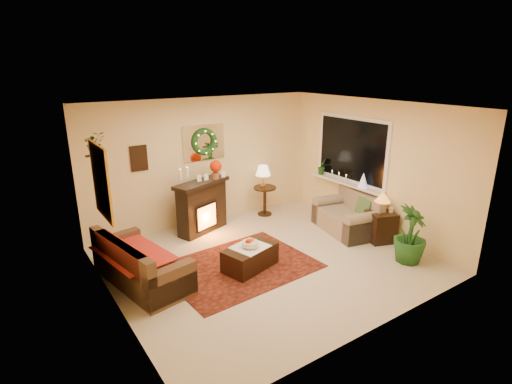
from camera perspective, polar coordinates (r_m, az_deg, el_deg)
floor at (r=6.93m, az=1.65°, el=-9.84°), size 5.00×5.00×0.00m
ceiling at (r=6.17m, az=1.87°, el=12.09°), size 5.00×5.00×0.00m
wall_back at (r=8.29m, az=-7.41°, el=4.32°), size 5.00×5.00×0.00m
wall_front at (r=4.90m, az=17.41°, el=-6.04°), size 5.00×5.00×0.00m
wall_left at (r=5.44m, az=-20.21°, el=-3.96°), size 4.50×4.50×0.00m
wall_right at (r=8.10m, az=16.28°, el=3.42°), size 4.50×4.50×0.00m
area_rug at (r=6.76m, az=-2.37°, el=-10.55°), size 2.46×1.90×0.01m
sofa at (r=6.37m, az=-16.07°, el=-8.84°), size 1.09×1.88×0.76m
red_throw at (r=6.47m, az=-17.17°, el=-8.29°), size 0.82×1.33×0.02m
fireplace at (r=7.97m, az=-7.73°, el=-1.89°), size 1.12×0.67×0.98m
poinsettia at (r=7.89m, az=-5.78°, el=3.68°), size 0.24×0.24×0.24m
mantel_candle_a at (r=7.54m, az=-10.77°, el=2.48°), size 0.06×0.06×0.18m
mantel_candle_b at (r=7.65m, az=-9.81°, el=2.75°), size 0.07×0.07×0.20m
mantel_mirror at (r=8.19m, az=-7.45°, el=7.01°), size 0.92×0.02×0.72m
wreath at (r=8.15m, az=-7.33°, el=7.11°), size 0.55×0.11×0.55m
wall_art at (r=7.72m, az=-16.39°, el=4.65°), size 0.32×0.03×0.48m
gold_mirror at (r=5.58m, az=-21.28°, el=1.36°), size 0.03×0.84×1.00m
hanging_plant at (r=6.27m, az=-21.89°, el=5.09°), size 0.33×0.28×0.36m
loveseat at (r=8.15m, az=12.78°, el=-2.70°), size 1.06×1.50×0.79m
window_frame at (r=8.38m, az=13.49°, el=5.88°), size 0.03×1.86×1.36m
window_glass at (r=8.37m, az=13.42°, el=5.87°), size 0.02×1.70×1.22m
window_sill at (r=8.47m, az=12.68°, el=1.30°), size 0.22×1.86×0.04m
mini_tree at (r=8.11m, az=15.07°, el=1.65°), size 0.20×0.20×0.30m
sill_plant at (r=8.90m, az=9.42°, el=3.74°), size 0.25×0.20×0.46m
side_table_round at (r=8.85m, az=1.26°, el=-1.25°), size 0.61×0.61×0.64m
lamp_cream at (r=8.67m, az=1.01°, el=2.20°), size 0.33×0.33×0.50m
end_table_square at (r=7.93m, az=17.36°, el=-4.84°), size 0.59×0.59×0.57m
lamp_tiffany at (r=7.77m, az=17.58°, el=-1.58°), size 0.29×0.29×0.43m
coffee_table at (r=6.62m, az=-0.85°, el=-9.19°), size 1.00×0.72×0.38m
fruit_bowl at (r=6.49m, az=-0.83°, el=-7.37°), size 0.28×0.28×0.06m
floor_palm at (r=7.21m, az=21.15°, el=-6.01°), size 2.11×2.11×2.95m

